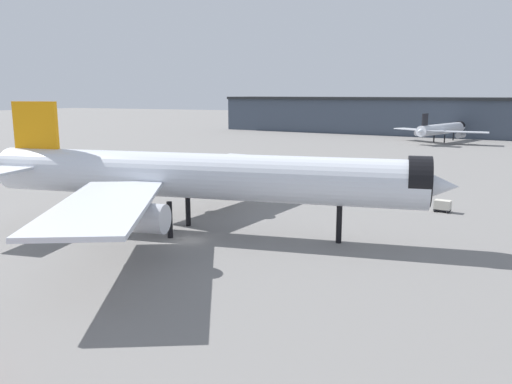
{
  "coord_description": "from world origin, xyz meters",
  "views": [
    {
      "loc": [
        33.06,
        -52.43,
        18.05
      ],
      "look_at": [
        7.0,
        4.92,
        5.86
      ],
      "focal_mm": 35.81,
      "sensor_mm": 36.0,
      "label": 1
    }
  ],
  "objects_px": {
    "baggage_tug_wing": "(92,184)",
    "baggage_cart_trailing": "(443,206)",
    "airliner_near_gate": "(195,177)",
    "airliner_far_taxiway": "(442,129)"
  },
  "relations": [
    {
      "from": "baggage_tug_wing",
      "to": "baggage_cart_trailing",
      "type": "relative_size",
      "value": 1.36
    },
    {
      "from": "airliner_near_gate",
      "to": "airliner_far_taxiway",
      "type": "height_order",
      "value": "airliner_near_gate"
    },
    {
      "from": "airliner_far_taxiway",
      "to": "baggage_tug_wing",
      "type": "distance_m",
      "value": 138.94
    },
    {
      "from": "airliner_near_gate",
      "to": "airliner_far_taxiway",
      "type": "distance_m",
      "value": 148.09
    },
    {
      "from": "airliner_far_taxiway",
      "to": "baggage_tug_wing",
      "type": "xyz_separation_m",
      "value": [
        -52.19,
        -128.71,
        -3.94
      ]
    },
    {
      "from": "airliner_near_gate",
      "to": "baggage_tug_wing",
      "type": "height_order",
      "value": "airliner_near_gate"
    },
    {
      "from": "airliner_far_taxiway",
      "to": "baggage_tug_wing",
      "type": "bearing_deg",
      "value": 176.59
    },
    {
      "from": "airliner_near_gate",
      "to": "airliner_far_taxiway",
      "type": "bearing_deg",
      "value": 72.97
    },
    {
      "from": "baggage_tug_wing",
      "to": "airliner_near_gate",
      "type": "bearing_deg",
      "value": 100.16
    },
    {
      "from": "airliner_far_taxiway",
      "to": "airliner_near_gate",
      "type": "bearing_deg",
      "value": -168.32
    }
  ]
}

